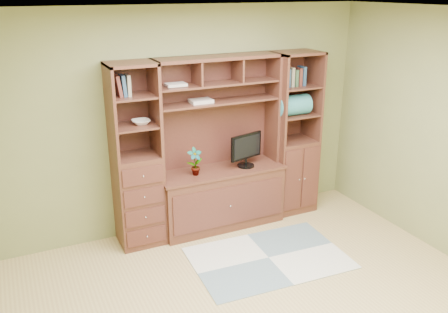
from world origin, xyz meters
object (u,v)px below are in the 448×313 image
center_hutch (221,146)px  monitor (246,144)px  left_tower (136,157)px  right_tower (293,134)px

center_hutch → monitor: 0.31m
left_tower → monitor: size_ratio=3.65×
center_hutch → monitor: center_hutch is taller
center_hutch → monitor: size_ratio=3.65×
center_hutch → right_tower: (1.02, 0.04, 0.00)m
right_tower → center_hutch: bearing=-177.8°
left_tower → right_tower: size_ratio=1.00×
center_hutch → left_tower: 1.00m
center_hutch → left_tower: size_ratio=1.00×
left_tower → monitor: 1.31m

